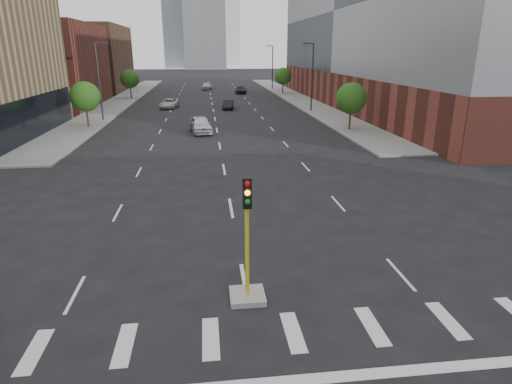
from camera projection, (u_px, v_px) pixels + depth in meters
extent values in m
cube|color=gray|center=(125.00, 99.00, 74.30)|extent=(5.00, 92.00, 0.15)
cube|color=gray|center=(294.00, 97.00, 77.67)|extent=(5.00, 92.00, 0.15)
cube|color=brown|center=(25.00, 65.00, 63.49)|extent=(20.00, 22.00, 12.00)
cube|color=brown|center=(74.00, 59.00, 87.83)|extent=(20.00, 24.00, 13.00)
cube|color=brown|center=(406.00, 89.00, 65.34)|extent=(24.00, 70.00, 5.00)
cube|color=slate|center=(414.00, 11.00, 61.87)|extent=(24.00, 70.00, 17.00)
cube|color=slate|center=(204.00, 17.00, 187.79)|extent=(18.00, 18.00, 44.00)
cube|color=#999993|center=(247.00, 296.00, 14.74)|extent=(1.20, 1.20, 0.20)
cylinder|color=gold|center=(247.00, 251.00, 14.20)|extent=(0.14, 0.14, 3.20)
cube|color=black|center=(247.00, 193.00, 13.37)|extent=(0.28, 0.18, 1.00)
sphere|color=red|center=(247.00, 184.00, 13.16)|extent=(0.18, 0.18, 0.18)
sphere|color=orange|center=(247.00, 193.00, 13.26)|extent=(0.18, 0.18, 0.18)
sphere|color=#0C7F19|center=(248.00, 202.00, 13.35)|extent=(0.18, 0.18, 0.18)
cylinder|color=#2D2D30|center=(312.00, 78.00, 58.21)|extent=(0.20, 0.20, 9.00)
cube|color=#2D2D30|center=(308.00, 43.00, 56.70)|extent=(1.40, 0.22, 0.15)
cylinder|color=#2D2D30|center=(272.00, 68.00, 91.18)|extent=(0.20, 0.20, 9.00)
cube|color=#2D2D30|center=(269.00, 46.00, 89.67)|extent=(1.40, 0.22, 0.15)
cylinder|color=#2D2D30|center=(99.00, 83.00, 50.46)|extent=(0.20, 0.20, 9.00)
cube|color=#2D2D30|center=(102.00, 42.00, 49.13)|extent=(1.40, 0.22, 0.15)
cylinder|color=#382619|center=(88.00, 119.00, 46.79)|extent=(0.20, 0.20, 1.75)
sphere|color=#235015|center=(85.00, 97.00, 46.04)|extent=(3.20, 3.20, 3.20)
cylinder|color=#382619|center=(131.00, 93.00, 75.06)|extent=(0.20, 0.20, 1.75)
sphere|color=#235015|center=(130.00, 79.00, 74.31)|extent=(3.20, 3.20, 3.20)
cylinder|color=#382619|center=(350.00, 121.00, 45.23)|extent=(0.20, 0.20, 1.75)
sphere|color=#235015|center=(351.00, 98.00, 44.48)|extent=(3.20, 3.20, 3.20)
cylinder|color=#382619|center=(283.00, 89.00, 82.91)|extent=(0.20, 0.20, 1.75)
sphere|color=#235015|center=(283.00, 76.00, 82.16)|extent=(3.20, 3.20, 3.20)
imported|color=silver|center=(200.00, 125.00, 44.11)|extent=(2.67, 5.20, 1.69)
imported|color=black|center=(228.00, 104.00, 61.99)|extent=(1.88, 4.29, 1.37)
imported|color=silver|center=(169.00, 103.00, 63.02)|extent=(2.74, 5.05, 1.35)
imported|color=black|center=(241.00, 90.00, 84.42)|extent=(2.71, 5.14, 1.42)
imported|color=#AEAEB3|center=(207.00, 86.00, 92.53)|extent=(2.26, 4.85, 1.61)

